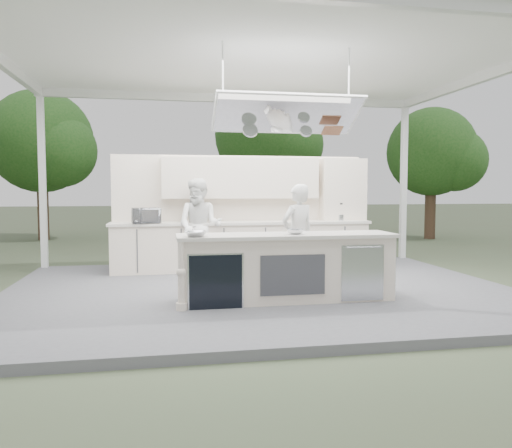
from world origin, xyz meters
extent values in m
plane|color=#414E36|center=(0.00, 0.00, 0.00)|extent=(90.00, 90.00, 0.00)
cube|color=#5A5A5F|center=(0.00, 0.00, 0.06)|extent=(8.00, 6.00, 0.12)
cube|color=white|center=(3.90, 2.90, 1.85)|extent=(0.12, 0.12, 3.70)
cube|color=white|center=(-3.90, 2.90, 1.85)|extent=(0.12, 0.12, 3.70)
cube|color=white|center=(0.00, 0.00, 3.78)|extent=(8.20, 6.20, 0.16)
cube|color=white|center=(0.00, 2.90, 3.62)|extent=(8.00, 0.12, 0.16)
cube|color=white|center=(3.90, 0.00, 3.62)|extent=(0.12, 6.00, 0.16)
cube|color=white|center=(0.20, -0.90, 2.75)|extent=(2.00, 0.71, 0.43)
cube|color=white|center=(0.20, -0.90, 2.75)|extent=(2.06, 0.76, 0.46)
cylinder|color=white|center=(-0.70, -0.90, 3.23)|extent=(0.02, 0.02, 0.95)
cylinder|color=white|center=(1.10, -0.90, 3.23)|extent=(0.02, 0.02, 0.95)
cylinder|color=silver|center=(-0.30, -0.75, 2.53)|extent=(0.22, 0.14, 0.21)
cylinder|color=silver|center=(0.50, -0.80, 2.53)|extent=(0.18, 0.12, 0.18)
cube|color=#9C5D3E|center=(0.90, -0.78, 2.55)|extent=(0.28, 0.18, 0.12)
cube|color=beige|center=(0.20, -0.90, 0.57)|extent=(3.00, 0.70, 0.90)
cube|color=silver|center=(0.20, -0.90, 1.04)|extent=(3.10, 0.78, 0.05)
cylinder|color=beige|center=(-1.30, -1.25, 0.58)|extent=(0.11, 0.11, 0.92)
cube|color=black|center=(-0.85, -1.25, 0.48)|extent=(0.70, 0.04, 0.72)
cube|color=silver|center=(-0.85, -1.26, 0.48)|extent=(0.74, 0.03, 0.72)
cube|color=#393A3F|center=(0.20, -1.26, 0.54)|extent=(0.90, 0.02, 0.55)
cube|color=silver|center=(1.20, -1.26, 0.54)|extent=(0.62, 0.02, 0.78)
cube|color=beige|center=(0.00, 1.90, 0.57)|extent=(5.00, 0.65, 0.90)
cube|color=silver|center=(0.00, 1.90, 1.04)|extent=(5.08, 0.72, 0.05)
cube|color=beige|center=(0.00, 2.20, 1.25)|extent=(5.00, 0.10, 2.25)
cube|color=beige|center=(0.00, 2.07, 1.92)|extent=(3.10, 0.38, 0.80)
cube|color=beige|center=(2.10, 2.02, 1.67)|extent=(0.90, 0.45, 1.30)
cube|color=#9C5D3E|center=(2.10, 2.02, 1.67)|extent=(0.84, 0.40, 0.03)
cylinder|color=silver|center=(2.00, 1.88, 1.13)|extent=(0.20, 0.20, 0.12)
cylinder|color=black|center=(2.00, 1.88, 1.29)|extent=(0.17, 0.17, 0.20)
cylinder|color=black|center=(2.35, 1.88, 1.12)|extent=(0.16, 0.16, 0.10)
cone|color=black|center=(2.35, 1.88, 1.29)|extent=(0.14, 0.14, 0.24)
cylinder|color=#4D3326|center=(-5.50, 10.00, 1.05)|extent=(0.36, 0.36, 2.10)
sphere|color=#335920|center=(-5.50, 10.00, 3.29)|extent=(3.40, 3.40, 3.40)
sphere|color=#335920|center=(-4.82, 9.49, 2.95)|extent=(2.38, 2.38, 2.38)
cylinder|color=#4D3326|center=(2.50, 12.00, 1.22)|extent=(0.36, 0.36, 2.45)
sphere|color=#335920|center=(2.50, 12.00, 3.85)|extent=(4.00, 4.00, 4.00)
sphere|color=#335920|center=(3.30, 11.40, 3.45)|extent=(2.80, 2.80, 2.80)
cylinder|color=#4D3326|center=(7.50, 8.00, 0.96)|extent=(0.36, 0.36, 1.92)
sphere|color=#335920|center=(7.50, 8.00, 2.97)|extent=(3.00, 3.00, 3.00)
sphere|color=#335920|center=(8.10, 7.55, 2.67)|extent=(2.10, 2.10, 2.10)
imported|color=silver|center=(0.62, 0.04, 0.95)|extent=(0.72, 0.61, 1.66)
imported|color=white|center=(-0.85, 1.55, 1.01)|extent=(1.05, 0.94, 1.78)
imported|color=silver|center=(-1.84, 1.70, 1.21)|extent=(0.56, 0.42, 0.28)
imported|color=silver|center=(-1.10, -1.09, 1.11)|extent=(0.34, 0.34, 0.07)
imported|color=silver|center=(0.30, -0.99, 1.11)|extent=(0.30, 0.30, 0.07)
camera|label=1|loc=(-1.51, -7.74, 1.70)|focal=35.00mm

